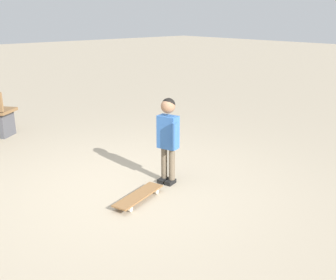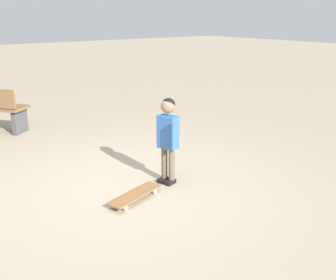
# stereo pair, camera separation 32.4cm
# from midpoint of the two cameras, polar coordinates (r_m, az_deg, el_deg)

# --- Properties ---
(ground_plane) EXTENTS (50.00, 50.00, 0.00)m
(ground_plane) POSITION_cam_midpoint_polar(r_m,az_deg,el_deg) (4.75, -4.74, -7.00)
(ground_plane) COLOR tan
(child_person) EXTENTS (0.23, 0.40, 1.06)m
(child_person) POSITION_cam_midpoint_polar(r_m,az_deg,el_deg) (4.67, 1.97, 1.22)
(child_person) COLOR brown
(child_person) RESTS_ON ground
(skateboard) EXTENTS (0.75, 0.39, 0.07)m
(skateboard) POSITION_cam_midpoint_polar(r_m,az_deg,el_deg) (4.44, -2.66, -8.00)
(skateboard) COLOR olive
(skateboard) RESTS_ON ground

